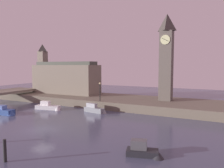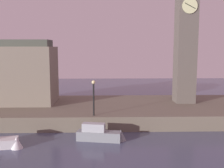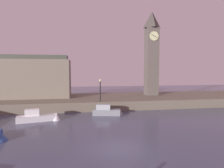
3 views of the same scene
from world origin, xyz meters
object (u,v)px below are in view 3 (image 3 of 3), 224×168
object	(u,v)px
parliament_hall	(20,77)
boat_cruiser_grey	(108,111)
clock_tower	(152,52)
boat_ferry_white	(41,117)
streetlamp	(100,87)

from	to	relation	value
parliament_hall	boat_cruiser_grey	xyz separation A→B (m)	(14.39, -9.63, -4.68)
clock_tower	parliament_hall	bearing A→B (deg)	179.64
parliament_hall	boat_ferry_white	bearing A→B (deg)	-63.78
clock_tower	boat_cruiser_grey	bearing A→B (deg)	-136.49
boat_ferry_white	boat_cruiser_grey	world-z (taller)	boat_cruiser_grey
clock_tower	parliament_hall	size ratio (longest dim) A/B	0.98
parliament_hall	boat_ferry_white	distance (m)	13.47
parliament_hall	boat_cruiser_grey	size ratio (longest dim) A/B	3.69
clock_tower	boat_ferry_white	world-z (taller)	clock_tower
clock_tower	parliament_hall	xyz separation A→B (m)	(-24.37, 0.15, -4.61)
streetlamp	boat_cruiser_grey	bearing A→B (deg)	-75.62
clock_tower	boat_ferry_white	size ratio (longest dim) A/B	2.96
boat_cruiser_grey	streetlamp	bearing A→B (deg)	104.38
parliament_hall	boat_cruiser_grey	bearing A→B (deg)	-33.80
boat_ferry_white	clock_tower	bearing A→B (deg)	30.68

